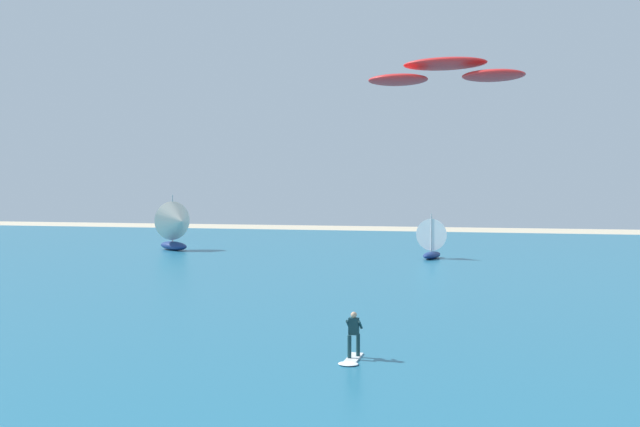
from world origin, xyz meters
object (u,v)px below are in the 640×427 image
(sailboat_leading, at_px, (176,225))
(sailboat_heeled_over, at_px, (434,238))
(kite, at_px, (445,72))
(kitesurfer, at_px, (353,343))

(sailboat_leading, xyz_separation_m, sailboat_heeled_over, (25.78, -1.49, -0.72))
(kite, distance_m, sailboat_leading, 43.99)
(kitesurfer, relative_size, kite, 0.29)
(kite, relative_size, sailboat_heeled_over, 1.71)
(sailboat_heeled_over, bearing_deg, kitesurfer, -89.43)
(sailboat_leading, bearing_deg, kitesurfer, -56.02)
(kite, bearing_deg, sailboat_heeled_over, 95.70)
(kitesurfer, distance_m, sailboat_leading, 46.82)
(kitesurfer, bearing_deg, sailboat_leading, 123.98)
(kite, bearing_deg, kitesurfer, -111.82)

